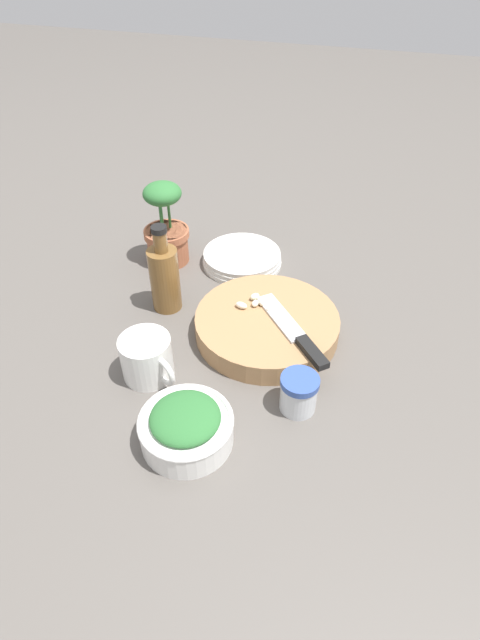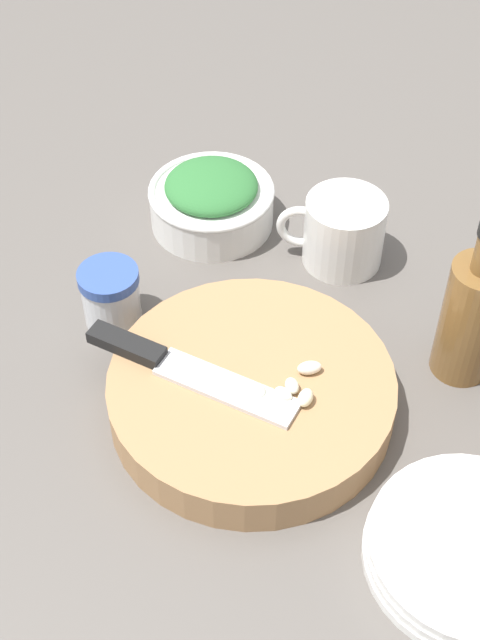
{
  "view_description": "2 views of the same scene",
  "coord_description": "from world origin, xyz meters",
  "px_view_note": "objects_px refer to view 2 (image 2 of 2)",
  "views": [
    {
      "loc": [
        -0.62,
        -0.21,
        0.65
      ],
      "look_at": [
        0.05,
        0.01,
        0.04
      ],
      "focal_mm": 28.0,
      "sensor_mm": 36.0,
      "label": 1
    },
    {
      "loc": [
        0.58,
        -0.23,
        0.69
      ],
      "look_at": [
        0.03,
        -0.03,
        0.07
      ],
      "focal_mm": 50.0,
      "sensor_mm": 36.0,
      "label": 2
    }
  ],
  "objects_px": {
    "coffee_mug": "(342,232)",
    "oil_bottle": "(472,315)",
    "herb_bowl": "(212,200)",
    "plate_stack": "(471,551)",
    "garlic_cloves": "(294,386)",
    "spice_jar": "(111,296)",
    "chef_knife": "(177,365)",
    "cutting_board": "(251,394)"
  },
  "relations": [
    {
      "from": "herb_bowl",
      "to": "spice_jar",
      "type": "distance_m",
      "value": 0.19
    },
    {
      "from": "cutting_board",
      "to": "coffee_mug",
      "type": "relative_size",
      "value": 2.4
    },
    {
      "from": "coffee_mug",
      "to": "cutting_board",
      "type": "bearing_deg",
      "value": -45.1
    },
    {
      "from": "garlic_cloves",
      "to": "herb_bowl",
      "type": "bearing_deg",
      "value": 176.29
    },
    {
      "from": "chef_knife",
      "to": "garlic_cloves",
      "type": "xyz_separation_m",
      "value": [
        0.06,
        0.09,
        0.0
      ]
    },
    {
      "from": "plate_stack",
      "to": "chef_knife",
      "type": "bearing_deg",
      "value": -144.41
    },
    {
      "from": "cutting_board",
      "to": "spice_jar",
      "type": "relative_size",
      "value": 4.02
    },
    {
      "from": "coffee_mug",
      "to": "oil_bottle",
      "type": "xyz_separation_m",
      "value": [
        0.19,
        0.05,
        0.03
      ]
    },
    {
      "from": "chef_knife",
      "to": "garlic_cloves",
      "type": "bearing_deg",
      "value": 104.2
    },
    {
      "from": "chef_knife",
      "to": "herb_bowl",
      "type": "xyz_separation_m",
      "value": [
        -0.24,
        0.11,
        -0.01
      ]
    },
    {
      "from": "coffee_mug",
      "to": "oil_bottle",
      "type": "bearing_deg",
      "value": 14.51
    },
    {
      "from": "cutting_board",
      "to": "garlic_cloves",
      "type": "distance_m",
      "value": 0.05
    },
    {
      "from": "garlic_cloves",
      "to": "oil_bottle",
      "type": "bearing_deg",
      "value": 91.66
    },
    {
      "from": "cutting_board",
      "to": "herb_bowl",
      "type": "relative_size",
      "value": 1.87
    },
    {
      "from": "cutting_board",
      "to": "coffee_mug",
      "type": "distance_m",
      "value": 0.24
    },
    {
      "from": "chef_knife",
      "to": "plate_stack",
      "type": "height_order",
      "value": "chef_knife"
    },
    {
      "from": "chef_knife",
      "to": "spice_jar",
      "type": "distance_m",
      "value": 0.13
    },
    {
      "from": "chef_knife",
      "to": "spice_jar",
      "type": "bearing_deg",
      "value": -116.97
    },
    {
      "from": "coffee_mug",
      "to": "oil_bottle",
      "type": "distance_m",
      "value": 0.2
    },
    {
      "from": "chef_knife",
      "to": "plate_stack",
      "type": "xyz_separation_m",
      "value": [
        0.25,
        0.18,
        -0.03
      ]
    },
    {
      "from": "garlic_cloves",
      "to": "chef_knife",
      "type": "bearing_deg",
      "value": -123.2
    },
    {
      "from": "garlic_cloves",
      "to": "spice_jar",
      "type": "distance_m",
      "value": 0.23
    },
    {
      "from": "chef_knife",
      "to": "garlic_cloves",
      "type": "height_order",
      "value": "garlic_cloves"
    },
    {
      "from": "coffee_mug",
      "to": "spice_jar",
      "type": "bearing_deg",
      "value": -88.47
    },
    {
      "from": "spice_jar",
      "to": "coffee_mug",
      "type": "height_order",
      "value": "coffee_mug"
    },
    {
      "from": "coffee_mug",
      "to": "oil_bottle",
      "type": "height_order",
      "value": "oil_bottle"
    },
    {
      "from": "chef_knife",
      "to": "oil_bottle",
      "type": "relative_size",
      "value": 0.97
    },
    {
      "from": "cutting_board",
      "to": "garlic_cloves",
      "type": "height_order",
      "value": "garlic_cloves"
    },
    {
      "from": "coffee_mug",
      "to": "plate_stack",
      "type": "xyz_separation_m",
      "value": [
        0.38,
        -0.05,
        -0.03
      ]
    },
    {
      "from": "cutting_board",
      "to": "garlic_cloves",
      "type": "bearing_deg",
      "value": 51.68
    },
    {
      "from": "spice_jar",
      "to": "plate_stack",
      "type": "distance_m",
      "value": 0.43
    },
    {
      "from": "chef_knife",
      "to": "spice_jar",
      "type": "relative_size",
      "value": 2.66
    },
    {
      "from": "spice_jar",
      "to": "oil_bottle",
      "type": "xyz_separation_m",
      "value": [
        0.18,
        0.31,
        0.04
      ]
    },
    {
      "from": "cutting_board",
      "to": "chef_knife",
      "type": "distance_m",
      "value": 0.08
    },
    {
      "from": "chef_knife",
      "to": "spice_jar",
      "type": "xyz_separation_m",
      "value": [
        -0.12,
        -0.03,
        -0.01
      ]
    },
    {
      "from": "herb_bowl",
      "to": "garlic_cloves",
      "type": "bearing_deg",
      "value": -3.71
    },
    {
      "from": "cutting_board",
      "to": "herb_bowl",
      "type": "distance_m",
      "value": 0.28
    },
    {
      "from": "herb_bowl",
      "to": "oil_bottle",
      "type": "distance_m",
      "value": 0.34
    },
    {
      "from": "chef_knife",
      "to": "coffee_mug",
      "type": "height_order",
      "value": "coffee_mug"
    },
    {
      "from": "cutting_board",
      "to": "spice_jar",
      "type": "xyz_separation_m",
      "value": [
        -0.16,
        -0.1,
        0.01
      ]
    },
    {
      "from": "herb_bowl",
      "to": "plate_stack",
      "type": "height_order",
      "value": "herb_bowl"
    },
    {
      "from": "plate_stack",
      "to": "oil_bottle",
      "type": "xyz_separation_m",
      "value": [
        -0.19,
        0.1,
        0.06
      ]
    }
  ]
}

